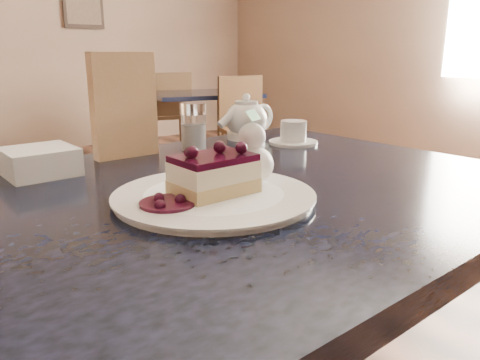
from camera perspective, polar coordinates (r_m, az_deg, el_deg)
main_table at (r=0.86m, az=-5.29°, el=-7.06°), size 1.34×0.90×0.83m
dessert_plate at (r=0.79m, az=-3.18°, el=-2.04°), size 0.33×0.33×0.01m
cheesecake_slice at (r=0.78m, az=-3.22°, el=0.67°), size 0.13×0.10×0.07m
whipped_cream at (r=0.84m, az=1.44°, el=1.94°), size 0.08×0.08×0.07m
berry_sauce at (r=0.73m, az=-8.82°, el=-2.83°), size 0.09×0.09×0.01m
tea_set at (r=1.33m, az=1.87°, el=6.94°), size 0.23×0.27×0.11m
menu_card at (r=1.13m, az=-13.95°, el=8.79°), size 0.15×0.04×0.24m
sugar_shaker at (r=1.18m, az=-5.69°, el=6.50°), size 0.07×0.07×0.12m
napkin_stack at (r=1.03m, az=-23.23°, el=2.10°), size 0.13×0.13×0.06m
bg_table_far_right at (r=4.52m, az=-4.29°, el=2.47°), size 1.13×1.72×1.14m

